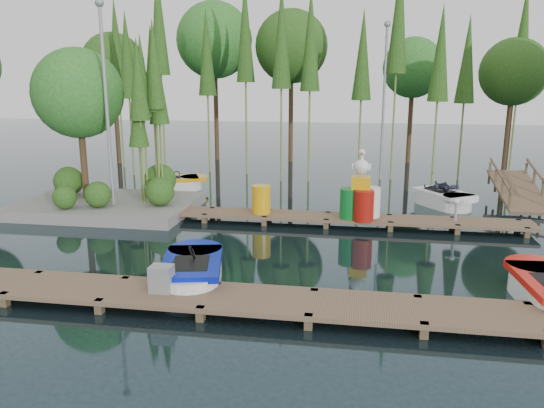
% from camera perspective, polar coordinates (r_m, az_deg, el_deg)
% --- Properties ---
extents(ground_plane, '(90.00, 90.00, 0.00)m').
position_cam_1_polar(ground_plane, '(15.52, -2.13, -4.31)').
color(ground_plane, '#1D2F36').
extents(near_dock, '(18.00, 1.50, 0.50)m').
position_cam_1_polar(near_dock, '(11.34, -6.78, -9.94)').
color(near_dock, brown).
rests_on(near_dock, ground).
extents(far_dock, '(15.00, 1.20, 0.50)m').
position_cam_1_polar(far_dock, '(17.67, 2.67, -1.34)').
color(far_dock, brown).
rests_on(far_dock, ground).
extents(island, '(6.20, 4.20, 6.75)m').
position_cam_1_polar(island, '(20.12, -18.29, 8.34)').
color(island, slate).
rests_on(island, ground).
extents(tree_screen, '(34.42, 18.53, 10.31)m').
position_cam_1_polar(tree_screen, '(25.62, -1.95, 16.48)').
color(tree_screen, '#46321D').
rests_on(tree_screen, ground).
extents(lamp_island, '(0.30, 0.30, 7.25)m').
position_cam_1_polar(lamp_island, '(19.00, -17.46, 11.40)').
color(lamp_island, gray).
rests_on(lamp_island, ground).
extents(lamp_rear, '(0.30, 0.30, 7.25)m').
position_cam_1_polar(lamp_rear, '(25.51, 11.99, 12.05)').
color(lamp_rear, gray).
rests_on(lamp_rear, ground).
extents(ramp, '(1.50, 3.94, 1.49)m').
position_cam_1_polar(ramp, '(22.21, 24.97, 1.39)').
color(ramp, brown).
rests_on(ramp, ground).
extents(boat_blue, '(1.94, 3.17, 0.99)m').
position_cam_1_polar(boat_blue, '(12.60, -8.56, -7.31)').
color(boat_blue, white).
rests_on(boat_blue, ground).
extents(boat_yellow_far, '(2.96, 2.19, 1.35)m').
position_cam_1_polar(boat_yellow_far, '(23.30, -10.40, 2.18)').
color(boat_yellow_far, white).
rests_on(boat_yellow_far, ground).
extents(boat_white_far, '(2.59, 3.01, 1.32)m').
position_cam_1_polar(boat_white_far, '(20.94, 17.97, 0.52)').
color(boat_white_far, white).
rests_on(boat_white_far, ground).
extents(utility_cabinet, '(0.47, 0.39, 0.57)m').
position_cam_1_polar(utility_cabinet, '(11.52, -11.78, -7.87)').
color(utility_cabinet, gray).
rests_on(utility_cabinet, near_dock).
extents(yellow_barrel, '(0.63, 0.63, 0.94)m').
position_cam_1_polar(yellow_barrel, '(17.72, -1.16, 0.51)').
color(yellow_barrel, '#E19E0B').
rests_on(yellow_barrel, far_dock).
extents(drum_cluster, '(1.30, 1.19, 2.24)m').
position_cam_1_polar(drum_cluster, '(17.23, 9.58, 0.60)').
color(drum_cluster, '#0B6A22').
rests_on(drum_cluster, far_dock).
extents(seagull_post, '(0.45, 0.24, 0.72)m').
position_cam_1_polar(seagull_post, '(17.69, 19.21, -0.21)').
color(seagull_post, gray).
rests_on(seagull_post, far_dock).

